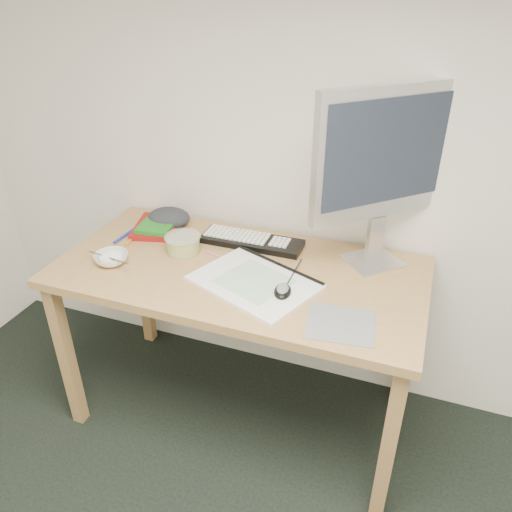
% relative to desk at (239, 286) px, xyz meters
% --- Properties ---
extents(desk, '(1.40, 0.70, 0.75)m').
position_rel_desk_xyz_m(desk, '(0.00, 0.00, 0.00)').
color(desk, '#B08451').
rests_on(desk, ground).
extents(mousepad, '(0.24, 0.22, 0.00)m').
position_rel_desk_xyz_m(mousepad, '(0.44, -0.21, 0.08)').
color(mousepad, gray).
rests_on(mousepad, desk).
extents(sketchpad, '(0.51, 0.44, 0.01)m').
position_rel_desk_xyz_m(sketchpad, '(0.09, -0.08, 0.09)').
color(sketchpad, white).
rests_on(sketchpad, desk).
extents(keyboard, '(0.42, 0.14, 0.02)m').
position_rel_desk_xyz_m(keyboard, '(-0.02, 0.20, 0.09)').
color(keyboard, black).
rests_on(keyboard, desk).
extents(monitor, '(0.44, 0.43, 0.67)m').
position_rel_desk_xyz_m(monitor, '(0.47, 0.22, 0.50)').
color(monitor, silver).
rests_on(monitor, desk).
extents(mouse, '(0.08, 0.11, 0.03)m').
position_rel_desk_xyz_m(mouse, '(0.21, -0.12, 0.11)').
color(mouse, black).
rests_on(mouse, sketchpad).
extents(rice_bowl, '(0.17, 0.17, 0.04)m').
position_rel_desk_xyz_m(rice_bowl, '(-0.48, -0.13, 0.10)').
color(rice_bowl, white).
rests_on(rice_bowl, desk).
extents(chopsticks, '(0.21, 0.05, 0.02)m').
position_rel_desk_xyz_m(chopsticks, '(-0.47, -0.16, 0.13)').
color(chopsticks, silver).
rests_on(chopsticks, rice_bowl).
extents(fruit_tub, '(0.19, 0.19, 0.07)m').
position_rel_desk_xyz_m(fruit_tub, '(-0.26, 0.04, 0.12)').
color(fruit_tub, gold).
rests_on(fruit_tub, desk).
extents(book_red, '(0.23, 0.28, 0.02)m').
position_rel_desk_xyz_m(book_red, '(-0.46, 0.18, 0.09)').
color(book_red, maroon).
rests_on(book_red, desk).
extents(book_green, '(0.16, 0.21, 0.02)m').
position_rel_desk_xyz_m(book_green, '(-0.44, 0.17, 0.11)').
color(book_green, '#1C711C').
rests_on(book_green, book_red).
extents(cloth_lump, '(0.19, 0.18, 0.07)m').
position_rel_desk_xyz_m(cloth_lump, '(-0.43, 0.24, 0.12)').
color(cloth_lump, '#282A30').
rests_on(cloth_lump, desk).
extents(pencil_pink, '(0.18, 0.05, 0.01)m').
position_rel_desk_xyz_m(pencil_pink, '(-0.08, 0.04, 0.09)').
color(pencil_pink, pink).
rests_on(pencil_pink, desk).
extents(pencil_tan, '(0.13, 0.15, 0.01)m').
position_rel_desk_xyz_m(pencil_tan, '(0.03, 0.02, 0.09)').
color(pencil_tan, '#A68457').
rests_on(pencil_tan, desk).
extents(pencil_black, '(0.18, 0.03, 0.01)m').
position_rel_desk_xyz_m(pencil_black, '(0.07, 0.03, 0.09)').
color(pencil_black, black).
rests_on(pencil_black, desk).
extents(marker_blue, '(0.02, 0.13, 0.01)m').
position_rel_desk_xyz_m(marker_blue, '(-0.55, 0.07, 0.09)').
color(marker_blue, '#1E2AA2').
rests_on(marker_blue, desk).
extents(marker_orange, '(0.03, 0.12, 0.01)m').
position_rel_desk_xyz_m(marker_orange, '(-0.51, 0.06, 0.09)').
color(marker_orange, orange).
rests_on(marker_orange, desk).
extents(marker_purple, '(0.02, 0.13, 0.01)m').
position_rel_desk_xyz_m(marker_purple, '(-0.55, 0.07, 0.09)').
color(marker_purple, '#712894').
rests_on(marker_purple, desk).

